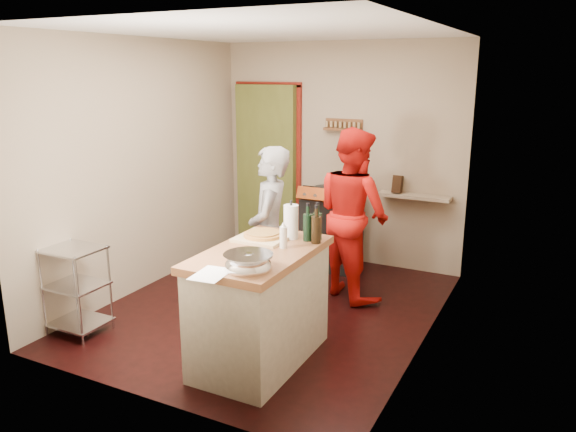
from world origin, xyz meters
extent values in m
plane|color=black|center=(0.00, 0.00, 0.00)|extent=(3.50, 3.50, 0.00)
cube|color=gray|center=(0.00, 1.75, 1.30)|extent=(3.00, 0.04, 2.60)
cube|color=#565B23|center=(-0.95, 1.80, 1.05)|extent=(0.80, 0.40, 2.10)
cube|color=maroon|center=(-1.37, 1.73, 1.05)|extent=(0.06, 0.06, 2.10)
cube|color=maroon|center=(-0.53, 1.73, 1.05)|extent=(0.06, 0.06, 2.10)
cube|color=maroon|center=(-0.95, 1.73, 2.10)|extent=(0.90, 0.06, 0.06)
cube|color=brown|center=(0.05, 1.70, 1.60)|extent=(0.46, 0.09, 0.03)
cube|color=brown|center=(0.05, 1.74, 1.66)|extent=(0.46, 0.02, 0.12)
cube|color=olive|center=(0.05, 1.70, 1.66)|extent=(0.42, 0.04, 0.07)
cube|color=gray|center=(0.95, 1.65, 0.90)|extent=(0.80, 0.18, 0.04)
cube|color=black|center=(0.75, 1.65, 1.02)|extent=(0.10, 0.14, 0.22)
cube|color=gray|center=(-1.50, 0.00, 1.30)|extent=(0.04, 3.50, 2.60)
cube|color=gray|center=(1.50, 0.00, 1.30)|extent=(0.04, 3.50, 2.60)
cube|color=white|center=(0.00, 0.00, 2.61)|extent=(3.00, 3.50, 0.02)
cube|color=black|center=(0.05, 1.43, 0.40)|extent=(0.60, 0.55, 0.80)
cube|color=black|center=(0.05, 1.43, 0.83)|extent=(0.60, 0.55, 0.06)
cube|color=#923E15|center=(0.05, 1.15, 0.92)|extent=(0.60, 0.15, 0.17)
cylinder|color=black|center=(-0.10, 1.56, 0.91)|extent=(0.26, 0.26, 0.05)
cylinder|color=silver|center=(-1.50, -1.38, 0.40)|extent=(0.02, 0.02, 0.80)
cylinder|color=silver|center=(-1.06, -1.38, 0.40)|extent=(0.02, 0.02, 0.80)
cylinder|color=silver|center=(-1.50, -1.02, 0.40)|extent=(0.02, 0.02, 0.80)
cylinder|color=silver|center=(-1.06, -1.02, 0.40)|extent=(0.02, 0.02, 0.80)
cube|color=silver|center=(-1.28, -1.20, 0.10)|extent=(0.48, 0.40, 0.02)
cube|color=silver|center=(-1.28, -1.20, 0.45)|extent=(0.48, 0.40, 0.02)
cube|color=silver|center=(-1.28, -1.20, 0.78)|extent=(0.48, 0.40, 0.02)
cube|color=beige|center=(0.41, -0.90, 0.44)|extent=(0.67, 1.18, 0.87)
cube|color=#945C38|center=(0.41, -0.90, 0.90)|extent=(0.73, 1.24, 0.06)
cube|color=#DFC088|center=(0.29, -0.63, 0.94)|extent=(0.40, 0.40, 0.02)
cylinder|color=#CB873F|center=(0.29, -0.63, 0.97)|extent=(0.32, 0.32, 0.02)
ellipsoid|color=silver|center=(0.55, -1.30, 0.99)|extent=(0.35, 0.35, 0.11)
cylinder|color=white|center=(0.48, -0.51, 1.07)|extent=(0.12, 0.12, 0.28)
cylinder|color=silver|center=(0.54, -0.76, 1.02)|extent=(0.06, 0.06, 0.17)
cube|color=white|center=(0.37, -1.51, 0.93)|extent=(0.24, 0.32, 0.00)
cylinder|color=black|center=(0.69, -0.44, 1.09)|extent=(0.08, 0.08, 0.31)
cylinder|color=black|center=(0.72, -0.54, 1.09)|extent=(0.08, 0.08, 0.31)
cylinder|color=black|center=(0.63, -0.50, 1.09)|extent=(0.08, 0.08, 0.31)
imported|color=#9F9FA3|center=(0.04, -0.07, 0.81)|extent=(0.56, 0.68, 1.61)
imported|color=red|center=(0.57, 0.73, 0.87)|extent=(1.07, 1.01, 1.74)
camera|label=1|loc=(2.46, -4.46, 2.28)|focal=35.00mm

